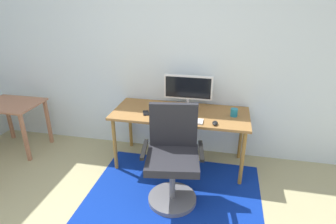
{
  "coord_description": "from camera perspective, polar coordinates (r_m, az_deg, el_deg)",
  "views": [
    {
      "loc": [
        0.79,
        -1.26,
        2.04
      ],
      "look_at": [
        0.19,
        1.53,
        0.81
      ],
      "focal_mm": 29.87,
      "sensor_mm": 36.0,
      "label": 1
    }
  ],
  "objects": [
    {
      "name": "coffee_cup",
      "position": [
        3.33,
        13.34,
        -0.1
      ],
      "size": [
        0.08,
        0.08,
        0.09
      ],
      "primitive_type": "cylinder",
      "color": "teal",
      "rests_on": "desk"
    },
    {
      "name": "monitor",
      "position": [
        3.46,
        4.12,
        4.8
      ],
      "size": [
        0.6,
        0.18,
        0.4
      ],
      "color": "#B2B2B7",
      "rests_on": "desk"
    },
    {
      "name": "wall_back",
      "position": [
        3.63,
        -0.81,
        11.46
      ],
      "size": [
        6.0,
        0.1,
        2.6
      ],
      "primitive_type": "cube",
      "color": "silver",
      "rests_on": "ground"
    },
    {
      "name": "keyboard",
      "position": [
        3.14,
        3.25,
        -1.69
      ],
      "size": [
        0.43,
        0.13,
        0.02
      ],
      "primitive_type": "cube",
      "color": "white",
      "rests_on": "desk"
    },
    {
      "name": "side_table",
      "position": [
        4.29,
        -29.14,
        0.18
      ],
      "size": [
        0.73,
        0.58,
        0.69
      ],
      "color": "#AA6F50",
      "rests_on": "ground"
    },
    {
      "name": "desk",
      "position": [
        3.39,
        2.54,
        -1.04
      ],
      "size": [
        1.63,
        0.69,
        0.71
      ],
      "color": "olive",
      "rests_on": "ground"
    },
    {
      "name": "cell_phone",
      "position": [
        3.34,
        -4.52,
        -0.2
      ],
      "size": [
        0.11,
        0.15,
        0.01
      ],
      "primitive_type": "cube",
      "rotation": [
        0.0,
        0.0,
        0.35
      ],
      "color": "black",
      "rests_on": "desk"
    },
    {
      "name": "area_rug",
      "position": [
        3.19,
        1.23,
        -16.43
      ],
      "size": [
        1.86,
        1.44,
        0.01
      ],
      "primitive_type": "cube",
      "color": "navy",
      "rests_on": "ground"
    },
    {
      "name": "office_chair",
      "position": [
        2.89,
        0.97,
        -9.94
      ],
      "size": [
        0.65,
        0.59,
        1.02
      ],
      "rotation": [
        0.0,
        0.0,
        0.16
      ],
      "color": "slate",
      "rests_on": "ground"
    },
    {
      "name": "computer_mouse",
      "position": [
        3.09,
        9.57,
        -2.24
      ],
      "size": [
        0.06,
        0.1,
        0.03
      ],
      "primitive_type": "ellipsoid",
      "color": "black",
      "rests_on": "desk"
    }
  ]
}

